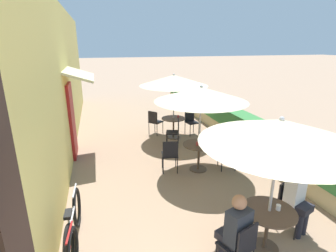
{
  "coord_description": "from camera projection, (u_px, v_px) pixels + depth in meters",
  "views": [
    {
      "loc": [
        -1.65,
        -1.3,
        3.16
      ],
      "look_at": [
        0.15,
        5.24,
        1.0
      ],
      "focal_mm": 28.0,
      "sensor_mm": 36.0,
      "label": 1
    }
  ],
  "objects": [
    {
      "name": "coffee_cup_far",
      "position": [
        178.0,
        116.0,
        8.97
      ],
      "size": [
        0.07,
        0.07,
        0.09
      ],
      "color": "#B73D3D",
      "rests_on": "patio_table_far"
    },
    {
      "name": "patio_table_mid",
      "position": [
        199.0,
        151.0,
        6.69
      ],
      "size": [
        0.82,
        0.82,
        0.71
      ],
      "color": "brown",
      "rests_on": "ground_plane"
    },
    {
      "name": "cafe_chair_near_right",
      "position": [
        240.0,
        245.0,
        3.59
      ],
      "size": [
        0.51,
        0.51,
        0.87
      ],
      "rotation": [
        0.0,
        0.0,
        6.64
      ],
      "color": "black",
      "rests_on": "ground_plane"
    },
    {
      "name": "patio_table_far",
      "position": [
        173.0,
        123.0,
        8.99
      ],
      "size": [
        0.82,
        0.82,
        0.71
      ],
      "color": "brown",
      "rests_on": "ground_plane"
    },
    {
      "name": "cafe_chair_far_right",
      "position": [
        175.0,
        130.0,
        8.27
      ],
      "size": [
        0.51,
        0.51,
        0.87
      ],
      "rotation": [
        0.0,
        0.0,
        7.53
      ],
      "color": "black",
      "rests_on": "ground_plane"
    },
    {
      "name": "planter_hedge",
      "position": [
        225.0,
        119.0,
        9.44
      ],
      "size": [
        0.6,
        13.01,
        1.01
      ],
      "color": "tan",
      "rests_on": "ground_plane"
    },
    {
      "name": "bicycle_second",
      "position": [
        73.0,
        225.0,
        4.21
      ],
      "size": [
        0.15,
        1.71,
        0.79
      ],
      "rotation": [
        0.0,
        0.0,
        -0.05
      ],
      "color": "black",
      "rests_on": "ground_plane"
    },
    {
      "name": "patio_umbrella_near",
      "position": [
        280.0,
        132.0,
        3.62
      ],
      "size": [
        2.27,
        2.27,
        2.21
      ],
      "color": "#B7B7BC",
      "rests_on": "ground_plane"
    },
    {
      "name": "seated_patron_near_right",
      "position": [
        235.0,
        230.0,
        3.63
      ],
      "size": [
        0.44,
        0.49,
        1.25
      ],
      "rotation": [
        0.0,
        0.0,
        6.64
      ],
      "color": "#23232D",
      "rests_on": "ground_plane"
    },
    {
      "name": "patio_umbrella_mid",
      "position": [
        201.0,
        94.0,
        6.25
      ],
      "size": [
        2.27,
        2.27,
        2.21
      ],
      "color": "#B7B7BC",
      "rests_on": "ground_plane"
    },
    {
      "name": "patio_umbrella_far",
      "position": [
        174.0,
        80.0,
        8.54
      ],
      "size": [
        2.27,
        2.27,
        2.21
      ],
      "color": "#B7B7BC",
      "rests_on": "ground_plane"
    },
    {
      "name": "cafe_chair_mid_right",
      "position": [
        227.0,
        149.0,
        6.83
      ],
      "size": [
        0.47,
        0.47,
        0.87
      ],
      "rotation": [
        0.0,
        0.0,
        9.24
      ],
      "color": "black",
      "rests_on": "ground_plane"
    },
    {
      "name": "seated_patron_near_left",
      "position": [
        297.0,
        197.0,
        4.41
      ],
      "size": [
        0.44,
        0.49,
        1.25
      ],
      "rotation": [
        0.0,
        0.0,
        3.5
      ],
      "color": "#23232D",
      "rests_on": "ground_plane"
    },
    {
      "name": "cafe_facade_wall",
      "position": [
        64.0,
        81.0,
        7.61
      ],
      "size": [
        0.98,
        14.01,
        4.2
      ],
      "color": "#E0CC6B",
      "rests_on": "ground_plane"
    },
    {
      "name": "coffee_cup_near",
      "position": [
        278.0,
        207.0,
        4.01
      ],
      "size": [
        0.07,
        0.07,
        0.09
      ],
      "color": "white",
      "rests_on": "patio_table_near"
    },
    {
      "name": "cafe_chair_near_left",
      "position": [
        290.0,
        202.0,
        4.55
      ],
      "size": [
        0.51,
        0.51,
        0.87
      ],
      "rotation": [
        0.0,
        0.0,
        3.5
      ],
      "color": "black",
      "rests_on": "ground_plane"
    },
    {
      "name": "cafe_chair_mid_left",
      "position": [
        170.0,
        153.0,
        6.56
      ],
      "size": [
        0.47,
        0.47,
        0.87
      ],
      "rotation": [
        0.0,
        0.0,
        6.1
      ],
      "color": "black",
      "rests_on": "ground_plane"
    },
    {
      "name": "cafe_chair_far_back",
      "position": [
        191.0,
        120.0,
        9.38
      ],
      "size": [
        0.47,
        0.47,
        0.87
      ],
      "rotation": [
        0.0,
        0.0,
        9.62
      ],
      "color": "black",
      "rests_on": "ground_plane"
    },
    {
      "name": "cafe_chair_far_left",
      "position": [
        155.0,
        121.0,
        9.32
      ],
      "size": [
        0.56,
        0.56,
        0.87
      ],
      "rotation": [
        0.0,
        0.0,
        5.43
      ],
      "color": "black",
      "rests_on": "ground_plane"
    },
    {
      "name": "patio_table_near",
      "position": [
        268.0,
        220.0,
        4.07
      ],
      "size": [
        0.82,
        0.82,
        0.71
      ],
      "color": "brown",
      "rests_on": "ground_plane"
    },
    {
      "name": "coffee_cup_mid",
      "position": [
        198.0,
        144.0,
        6.56
      ],
      "size": [
        0.07,
        0.07,
        0.09
      ],
      "color": "#B73D3D",
      "rests_on": "patio_table_mid"
    }
  ]
}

